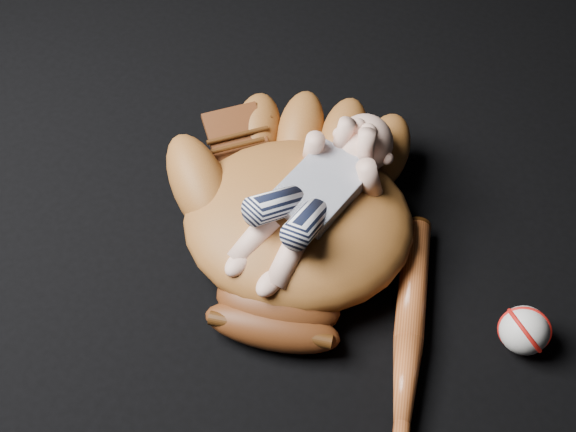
{
  "coord_description": "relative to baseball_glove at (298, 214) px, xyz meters",
  "views": [
    {
      "loc": [
        0.27,
        -0.66,
        1.01
      ],
      "look_at": [
        -0.06,
        -0.01,
        0.09
      ],
      "focal_mm": 45.0,
      "sensor_mm": 36.0,
      "label": 1
    }
  ],
  "objects": [
    {
      "name": "baseball_glove",
      "position": [
        0.0,
        0.0,
        0.0
      ],
      "size": [
        0.59,
        0.64,
        0.17
      ],
      "primitive_type": null,
      "rotation": [
        0.0,
        0.0,
        0.24
      ],
      "color": "brown",
      "rests_on": "ground"
    },
    {
      "name": "newborn_baby",
      "position": [
        0.02,
        0.0,
        0.05
      ],
      "size": [
        0.23,
        0.4,
        0.15
      ],
      "primitive_type": null,
      "rotation": [
        0.0,
        0.0,
        -0.17
      ],
      "color": "#EAB197",
      "rests_on": "baseball_glove"
    },
    {
      "name": "baseball_bat",
      "position": [
        0.25,
        -0.13,
        -0.06
      ],
      "size": [
        0.19,
        0.49,
        0.05
      ],
      "primitive_type": null,
      "rotation": [
        0.0,
        0.0,
        0.29
      ],
      "color": "#A54B1F",
      "rests_on": "ground"
    },
    {
      "name": "baseball",
      "position": [
        0.39,
        -0.02,
        -0.05
      ],
      "size": [
        0.1,
        0.1,
        0.08
      ],
      "primitive_type": "sphere",
      "rotation": [
        0.0,
        0.0,
        -0.33
      ],
      "color": "silver",
      "rests_on": "ground"
    }
  ]
}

